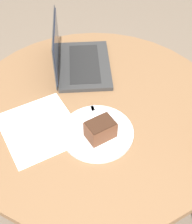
# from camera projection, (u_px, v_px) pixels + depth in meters

# --- Properties ---
(ground_plane) EXTENTS (12.00, 12.00, 0.00)m
(ground_plane) POSITION_uv_depth(u_px,v_px,m) (95.00, 197.00, 1.77)
(ground_plane) COLOR #6B5B4C
(dining_table) EXTENTS (1.05, 1.05, 0.74)m
(dining_table) POSITION_uv_depth(u_px,v_px,m) (95.00, 135.00, 1.36)
(dining_table) COLOR brown
(dining_table) RESTS_ON ground_plane
(paper_document) EXTENTS (0.34, 0.33, 0.00)m
(paper_document) POSITION_uv_depth(u_px,v_px,m) (40.00, 128.00, 1.15)
(paper_document) COLOR white
(paper_document) RESTS_ON dining_table
(plate) EXTENTS (0.26, 0.26, 0.01)m
(plate) POSITION_uv_depth(u_px,v_px,m) (97.00, 132.00, 1.13)
(plate) COLOR silver
(plate) RESTS_ON dining_table
(cake_slice) EXTENTS (0.09, 0.11, 0.07)m
(cake_slice) POSITION_uv_depth(u_px,v_px,m) (100.00, 129.00, 1.09)
(cake_slice) COLOR brown
(cake_slice) RESTS_ON plate
(fork) EXTENTS (0.16, 0.11, 0.00)m
(fork) POSITION_uv_depth(u_px,v_px,m) (96.00, 118.00, 1.16)
(fork) COLOR silver
(fork) RESTS_ON plate
(laptop) EXTENTS (0.41, 0.40, 0.21)m
(laptop) POSITION_uv_depth(u_px,v_px,m) (77.00, 60.00, 1.37)
(laptop) COLOR #2D2D2D
(laptop) RESTS_ON dining_table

